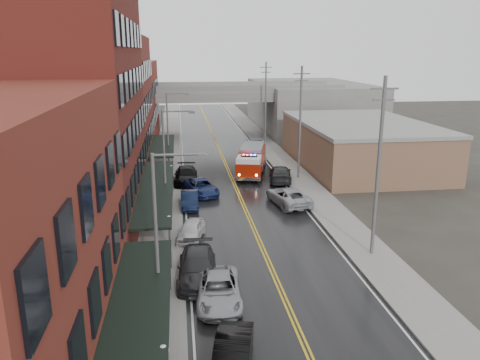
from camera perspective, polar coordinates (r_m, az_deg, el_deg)
road at (r=45.40m, az=-0.15°, el=-1.77°), size 11.00×160.00×0.02m
sidewalk_left at (r=45.07m, az=-9.40°, el=-2.03°), size 3.00×160.00×0.15m
sidewalk_right at (r=46.83m, az=8.75°, el=-1.33°), size 3.00×160.00×0.15m
curb_left at (r=45.04m, az=-7.30°, el=-1.96°), size 0.30×160.00×0.15m
curb_right at (r=46.41m, az=6.79°, el=-1.42°), size 0.30×160.00×0.15m
brick_building_b at (r=37.10m, az=-19.69°, el=7.67°), size 9.00×20.00×18.00m
brick_building_c at (r=54.39m, az=-15.83°, el=8.59°), size 9.00×15.00×15.00m
brick_building_far at (r=71.81m, az=-13.84°, el=9.05°), size 9.00×20.00×12.00m
tan_building at (r=58.26m, az=14.39°, el=4.13°), size 14.00×22.00×5.00m
right_far_block at (r=86.80m, az=8.39°, el=9.03°), size 18.00×30.00×8.00m
awning_0 at (r=20.06m, az=-12.44°, el=-16.40°), size 2.60×16.00×3.09m
awning_1 at (r=37.54m, az=-10.17°, el=-0.98°), size 2.60×18.00×3.09m
awning_2 at (r=54.55m, az=-9.43°, el=4.18°), size 2.60×13.00×3.09m
globe_lamp_1 at (r=31.08m, az=-8.61°, el=-5.74°), size 0.44×0.44×3.12m
globe_lamp_2 at (r=44.43m, az=-8.36°, el=0.76°), size 0.44×0.44×3.12m
street_lamp_0 at (r=22.59m, az=-9.57°, el=-6.24°), size 2.64×0.22×9.00m
street_lamp_1 at (r=37.93m, az=-8.84°, el=2.68°), size 2.64×0.22×9.00m
street_lamp_2 at (r=53.65m, az=-8.54°, el=6.42°), size 2.64×0.22×9.00m
utility_pole_0 at (r=31.59m, az=16.53°, el=1.73°), size 1.80×0.24×12.00m
utility_pole_1 at (r=50.18m, az=7.35°, el=7.14°), size 1.80×0.24×12.00m
utility_pole_2 at (r=69.56m, az=3.14°, el=9.53°), size 1.80×0.24×12.00m
overpass at (r=75.58m, az=-3.31°, el=9.75°), size 40.00×10.00×7.50m
fire_truck at (r=52.48m, az=1.40°, el=2.47°), size 4.92×8.83×3.08m
parked_car_left_1 at (r=21.56m, az=-0.93°, el=-20.65°), size 2.52×4.76×1.49m
parked_car_left_2 at (r=26.53m, az=-2.60°, el=-13.23°), size 2.71×5.37×1.46m
parked_car_left_3 at (r=28.89m, az=-5.25°, el=-10.55°), size 2.67×5.79×1.64m
parked_car_left_4 at (r=34.87m, az=-5.99°, el=-6.12°), size 2.54×4.28×1.37m
parked_car_left_5 at (r=41.78m, az=-6.21°, el=-2.41°), size 1.52×4.28×1.41m
parked_car_left_6 at (r=45.43m, az=-4.75°, el=-0.87°), size 3.69×5.69×1.46m
parked_car_left_7 at (r=49.44m, az=-6.62°, el=0.56°), size 2.61×5.87×1.67m
parked_car_right_0 at (r=42.45m, az=5.89°, el=-1.98°), size 3.67×6.12×1.59m
parked_car_right_1 at (r=49.99m, az=4.93°, el=0.76°), size 3.35×6.02×1.65m
parked_car_right_2 at (r=59.38m, az=1.70°, el=3.08°), size 3.01×4.69×1.49m
parked_car_right_3 at (r=65.20m, az=1.95°, el=4.23°), size 2.25×4.90×1.56m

